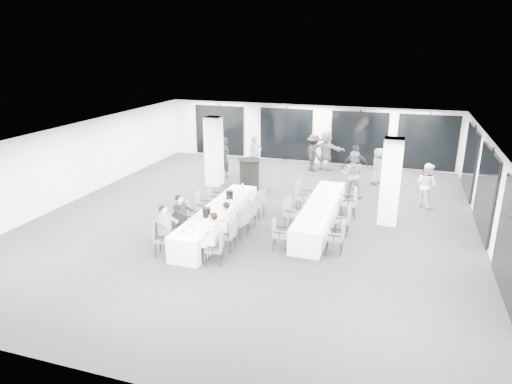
% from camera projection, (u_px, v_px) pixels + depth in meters
% --- Properties ---
extents(room, '(14.04, 16.04, 2.84)m').
position_uv_depth(room, '(290.00, 172.00, 15.51)').
color(room, black).
rests_on(room, ground).
extents(column_left, '(0.60, 0.60, 2.80)m').
position_uv_depth(column_left, '(214.00, 151.00, 18.48)').
color(column_left, white).
rests_on(column_left, floor).
extents(column_right, '(0.60, 0.60, 2.80)m').
position_uv_depth(column_right, '(391.00, 182.00, 14.43)').
color(column_right, white).
rests_on(column_right, floor).
extents(banquet_table_main, '(0.90, 5.00, 0.75)m').
position_uv_depth(banquet_table_main, '(218.00, 220.00, 14.10)').
color(banquet_table_main, white).
rests_on(banquet_table_main, floor).
extents(banquet_table_side, '(0.90, 5.00, 0.75)m').
position_uv_depth(banquet_table_side, '(320.00, 214.00, 14.55)').
color(banquet_table_side, white).
rests_on(banquet_table_side, floor).
extents(cocktail_table, '(0.89, 0.89, 1.23)m').
position_uv_depth(cocktail_table, '(249.00, 174.00, 18.09)').
color(cocktail_table, black).
rests_on(cocktail_table, floor).
extents(chair_main_left_near, '(0.60, 0.63, 1.00)m').
position_uv_depth(chair_main_left_near, '(161.00, 235.00, 12.47)').
color(chair_main_left_near, '#57595F').
rests_on(chair_main_left_near, floor).
extents(chair_main_left_second, '(0.48, 0.53, 0.90)m').
position_uv_depth(chair_main_left_second, '(178.00, 225.00, 13.34)').
color(chair_main_left_second, '#57595F').
rests_on(chair_main_left_second, floor).
extents(chair_main_left_mid, '(0.51, 0.56, 0.92)m').
position_uv_depth(chair_main_left_mid, '(189.00, 216.00, 14.00)').
color(chair_main_left_mid, '#57595F').
rests_on(chair_main_left_mid, floor).
extents(chair_main_left_fourth, '(0.55, 0.60, 0.97)m').
position_uv_depth(chair_main_left_fourth, '(202.00, 205.00, 14.85)').
color(chair_main_left_fourth, '#57595F').
rests_on(chair_main_left_fourth, floor).
extents(chair_main_left_far, '(0.57, 0.60, 0.94)m').
position_uv_depth(chair_main_left_far, '(214.00, 196.00, 15.76)').
color(chair_main_left_far, '#57595F').
rests_on(chair_main_left_far, floor).
extents(chair_main_right_near, '(0.53, 0.56, 0.88)m').
position_uv_depth(chair_main_right_near, '(217.00, 246.00, 11.96)').
color(chair_main_right_near, '#57595F').
rests_on(chair_main_right_near, floor).
extents(chair_main_right_second, '(0.48, 0.54, 0.94)m').
position_uv_depth(chair_main_right_second, '(229.00, 233.00, 12.71)').
color(chair_main_right_second, '#57595F').
rests_on(chair_main_right_second, floor).
extents(chair_main_right_mid, '(0.62, 0.65, 1.02)m').
position_uv_depth(chair_main_right_mid, '(240.00, 220.00, 13.54)').
color(chair_main_right_mid, '#57595F').
rests_on(chair_main_right_mid, floor).
extents(chair_main_right_fourth, '(0.54, 0.58, 0.95)m').
position_uv_depth(chair_main_right_fourth, '(249.00, 212.00, 14.27)').
color(chair_main_right_fourth, '#57595F').
rests_on(chair_main_right_fourth, floor).
extents(chair_main_right_far, '(0.56, 0.60, 0.98)m').
position_uv_depth(chair_main_right_far, '(258.00, 202.00, 15.11)').
color(chair_main_right_far, '#57595F').
rests_on(chair_main_right_far, floor).
extents(chair_side_left_near, '(0.47, 0.52, 0.86)m').
position_uv_depth(chair_side_left_near, '(278.00, 232.00, 12.90)').
color(chair_side_left_near, '#57595F').
rests_on(chair_side_left_near, floor).
extents(chair_side_left_mid, '(0.59, 0.62, 0.98)m').
position_uv_depth(chair_side_left_mid, '(291.00, 211.00, 14.32)').
color(chair_side_left_mid, '#57595F').
rests_on(chair_side_left_mid, floor).
extents(chair_side_left_far, '(0.54, 0.61, 1.04)m').
position_uv_depth(chair_side_left_far, '(302.00, 194.00, 15.76)').
color(chair_side_left_far, '#57595F').
rests_on(chair_side_left_far, floor).
extents(chair_side_right_near, '(0.50, 0.55, 0.95)m').
position_uv_depth(chair_side_right_near, '(338.00, 235.00, 12.55)').
color(chair_side_right_near, '#57595F').
rests_on(chair_side_right_near, floor).
extents(chair_side_right_mid, '(0.48, 0.53, 0.92)m').
position_uv_depth(chair_side_right_mid, '(344.00, 218.00, 13.81)').
color(chair_side_right_mid, '#57595F').
rests_on(chair_side_right_mid, floor).
extents(chair_side_right_far, '(0.61, 0.64, 1.02)m').
position_uv_depth(chair_side_right_far, '(351.00, 201.00, 15.19)').
color(chair_side_right_far, '#57595F').
rests_on(chair_side_right_far, floor).
extents(seated_guest_a, '(0.50, 0.38, 1.44)m').
position_uv_depth(seated_guest_a, '(167.00, 228.00, 12.36)').
color(seated_guest_a, slate).
rests_on(seated_guest_a, floor).
extents(seated_guest_b, '(0.50, 0.38, 1.44)m').
position_uv_depth(seated_guest_b, '(182.00, 216.00, 13.20)').
color(seated_guest_b, black).
rests_on(seated_guest_b, floor).
extents(seated_guest_c, '(0.50, 0.38, 1.44)m').
position_uv_depth(seated_guest_c, '(211.00, 235.00, 11.89)').
color(seated_guest_c, silver).
rests_on(seated_guest_c, floor).
extents(seated_guest_d, '(0.50, 0.38, 1.44)m').
position_uv_depth(seated_guest_d, '(223.00, 223.00, 12.68)').
color(seated_guest_d, silver).
rests_on(seated_guest_d, floor).
extents(standing_guest_a, '(0.91, 0.92, 1.97)m').
position_uv_depth(standing_guest_a, '(255.00, 153.00, 20.02)').
color(standing_guest_a, slate).
rests_on(standing_guest_a, floor).
extents(standing_guest_b, '(1.01, 0.65, 2.02)m').
position_uv_depth(standing_guest_b, '(352.00, 171.00, 17.08)').
color(standing_guest_b, slate).
rests_on(standing_guest_b, floor).
extents(standing_guest_c, '(1.28, 1.35, 1.91)m').
position_uv_depth(standing_guest_c, '(314.00, 151.00, 20.61)').
color(standing_guest_c, black).
rests_on(standing_guest_c, floor).
extents(standing_guest_d, '(1.38, 1.05, 2.07)m').
position_uv_depth(standing_guest_d, '(355.00, 165.00, 17.90)').
color(standing_guest_d, black).
rests_on(standing_guest_d, floor).
extents(standing_guest_e, '(0.57, 0.86, 1.72)m').
position_uv_depth(standing_guest_e, '(378.00, 164.00, 18.70)').
color(standing_guest_e, slate).
rests_on(standing_guest_e, floor).
extents(standing_guest_f, '(1.98, 1.05, 2.04)m').
position_uv_depth(standing_guest_f, '(326.00, 148.00, 20.80)').
color(standing_guest_f, slate).
rests_on(standing_guest_f, floor).
extents(standing_guest_g, '(0.92, 0.86, 1.98)m').
position_uv_depth(standing_guest_g, '(224.00, 155.00, 19.60)').
color(standing_guest_g, black).
rests_on(standing_guest_g, floor).
extents(standing_guest_h, '(0.99, 0.98, 1.80)m').
position_uv_depth(standing_guest_h, '(427.00, 182.00, 16.10)').
color(standing_guest_h, silver).
rests_on(standing_guest_h, floor).
extents(ice_bucket_near, '(0.24, 0.24, 0.27)m').
position_uv_depth(ice_bucket_near, '(207.00, 212.00, 13.27)').
color(ice_bucket_near, black).
rests_on(ice_bucket_near, banquet_table_main).
extents(ice_bucket_far, '(0.24, 0.24, 0.27)m').
position_uv_depth(ice_bucket_far, '(230.00, 195.00, 14.81)').
color(ice_bucket_far, black).
rests_on(ice_bucket_far, banquet_table_main).
extents(water_bottle_a, '(0.07, 0.07, 0.21)m').
position_uv_depth(water_bottle_a, '(183.00, 231.00, 12.06)').
color(water_bottle_a, silver).
rests_on(water_bottle_a, banquet_table_main).
extents(water_bottle_b, '(0.07, 0.07, 0.20)m').
position_uv_depth(water_bottle_b, '(229.00, 202.00, 14.21)').
color(water_bottle_b, silver).
rests_on(water_bottle_b, banquet_table_main).
extents(water_bottle_c, '(0.07, 0.07, 0.21)m').
position_uv_depth(water_bottle_c, '(243.00, 187.00, 15.76)').
color(water_bottle_c, silver).
rests_on(water_bottle_c, banquet_table_main).
extents(plate_a, '(0.21, 0.21, 0.03)m').
position_uv_depth(plate_a, '(191.00, 226.00, 12.59)').
color(plate_a, white).
rests_on(plate_a, banquet_table_main).
extents(plate_b, '(0.22, 0.22, 0.03)m').
position_uv_depth(plate_b, '(194.00, 231.00, 12.24)').
color(plate_b, white).
rests_on(plate_b, banquet_table_main).
extents(plate_c, '(0.20, 0.20, 0.03)m').
position_uv_depth(plate_c, '(216.00, 213.00, 13.55)').
color(plate_c, white).
rests_on(plate_c, banquet_table_main).
extents(wine_glass, '(0.08, 0.08, 0.22)m').
position_uv_depth(wine_glass, '(189.00, 232.00, 11.80)').
color(wine_glass, silver).
rests_on(wine_glass, banquet_table_main).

